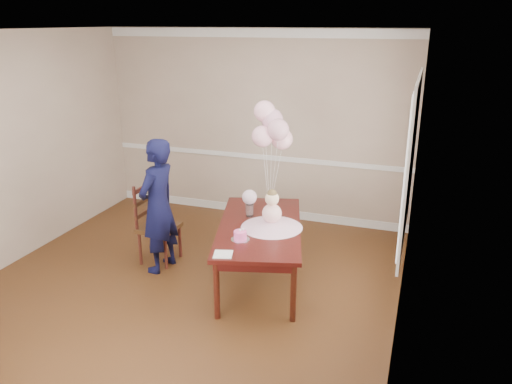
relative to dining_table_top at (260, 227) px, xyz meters
name	(u,v)px	position (x,y,z in m)	size (l,w,h in m)	color
floor	(179,293)	(-0.72, -0.59, -0.64)	(4.50, 5.00, 0.00)	#381E0E
ceiling	(164,31)	(-0.72, -0.59, 2.06)	(4.50, 5.00, 0.02)	white
wall_back	(255,126)	(-0.72, 1.91, 0.71)	(4.50, 0.02, 2.70)	gray
wall_right	(408,199)	(1.53, -0.59, 0.71)	(0.02, 5.00, 2.70)	gray
chair_rail_trim	(255,156)	(-0.72, 1.90, 0.26)	(4.50, 0.02, 0.07)	silver
crown_molding	(255,33)	(-0.72, 1.90, 1.99)	(4.50, 0.02, 0.12)	silver
baseboard_trim	(255,210)	(-0.72, 1.90, -0.58)	(4.50, 0.02, 0.12)	silver
window_frame	(411,161)	(1.51, -0.09, 0.91)	(0.02, 1.66, 1.56)	silver
window_blinds	(409,161)	(1.49, -0.09, 0.91)	(0.01, 1.50, 1.40)	silver
dining_table_top	(260,227)	(0.00, 0.00, 0.00)	(0.88, 1.77, 0.04)	black
table_apron	(260,233)	(0.00, 0.00, -0.07)	(0.80, 1.68, 0.09)	black
table_leg_fl	(217,290)	(-0.14, -0.88, -0.33)	(0.06, 0.06, 0.62)	black
table_leg_fr	(293,293)	(0.57, -0.69, -0.33)	(0.06, 0.06, 0.62)	black
table_leg_bl	(234,225)	(-0.57, 0.69, -0.33)	(0.06, 0.06, 0.62)	black
table_leg_br	(293,227)	(0.14, 0.88, -0.33)	(0.06, 0.06, 0.62)	black
baby_skirt	(272,223)	(0.14, -0.01, 0.07)	(0.67, 0.67, 0.09)	#DDA2BD
baby_torso	(272,213)	(0.14, -0.01, 0.18)	(0.21, 0.21, 0.21)	#FFA1C8
baby_head	(272,199)	(0.14, -0.01, 0.35)	(0.15, 0.15, 0.15)	beige
baby_hair	(272,194)	(0.14, -0.01, 0.40)	(0.11, 0.11, 0.11)	brown
cake_platter	(240,239)	(-0.07, -0.43, 0.03)	(0.19, 0.19, 0.01)	silver
birthday_cake	(240,235)	(-0.07, -0.43, 0.07)	(0.13, 0.13, 0.09)	#FF50A8
cake_flower_a	(240,230)	(-0.07, -0.43, 0.13)	(0.03, 0.03, 0.03)	white
cake_flower_b	(243,229)	(-0.04, -0.41, 0.13)	(0.03, 0.03, 0.03)	white
rose_vase_near	(250,210)	(-0.20, 0.22, 0.09)	(0.09, 0.09, 0.14)	white
roses_near	(249,197)	(-0.20, 0.22, 0.25)	(0.17, 0.17, 0.17)	beige
napkin	(223,254)	(-0.10, -0.81, 0.03)	(0.18, 0.18, 0.01)	white
balloon_weight	(270,209)	(-0.04, 0.49, 0.03)	(0.04, 0.04, 0.02)	silver
balloon_a	(262,136)	(-0.13, 0.47, 0.91)	(0.25, 0.25, 0.25)	#FFB4C6
balloon_b	(278,130)	(0.05, 0.47, 0.99)	(0.25, 0.25, 0.25)	#D798AA
balloon_c	(272,120)	(-0.05, 0.58, 1.08)	(0.25, 0.25, 0.25)	#DC9CB6
balloon_d	(265,111)	(-0.14, 0.58, 1.17)	(0.25, 0.25, 0.25)	#FFB4C6
balloon_e	(282,139)	(0.07, 0.60, 0.86)	(0.25, 0.25, 0.25)	#FFB4C1
balloon_ribbon_a	(266,179)	(-0.09, 0.48, 0.40)	(0.00, 0.00, 0.74)	white
balloon_ribbon_b	(274,176)	(0.01, 0.48, 0.45)	(0.00, 0.00, 0.83)	silver
balloon_ribbon_c	(271,171)	(-0.05, 0.54, 0.49)	(0.00, 0.00, 0.92)	white
balloon_ribbon_d	(267,167)	(-0.09, 0.53, 0.53)	(0.00, 0.00, 1.01)	white
balloon_ribbon_e	(276,180)	(0.01, 0.54, 0.38)	(0.00, 0.00, 0.70)	white
dining_chair_seat	(159,228)	(-1.29, 0.05, -0.21)	(0.43, 0.43, 0.05)	#3A210F
chair_leg_fl	(140,248)	(-1.47, -0.12, -0.43)	(0.04, 0.04, 0.42)	#3A160F
chair_leg_fr	(166,253)	(-1.12, -0.13, -0.43)	(0.04, 0.04, 0.42)	#3A1610
chair_leg_bl	(155,237)	(-1.46, 0.23, -0.43)	(0.04, 0.04, 0.42)	#3A1C0F
chair_leg_br	(180,241)	(-1.12, 0.22, -0.43)	(0.04, 0.04, 0.42)	#3E1411
chair_back_post_l	(135,209)	(-1.49, -0.12, 0.07)	(0.04, 0.04, 0.54)	#34120E
chair_back_post_r	(151,199)	(-1.48, 0.23, 0.07)	(0.04, 0.04, 0.54)	#36110E
chair_slat_low	(144,213)	(-1.49, 0.05, -0.04)	(0.03, 0.39, 0.05)	#3D1D10
chair_slat_mid	(143,201)	(-1.49, 0.05, 0.11)	(0.03, 0.39, 0.05)	#321A0D
chair_slat_top	(142,188)	(-1.49, 0.05, 0.27)	(0.03, 0.39, 0.05)	#3C1510
woman	(158,206)	(-1.18, -0.12, 0.14)	(0.57, 0.38, 1.57)	black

